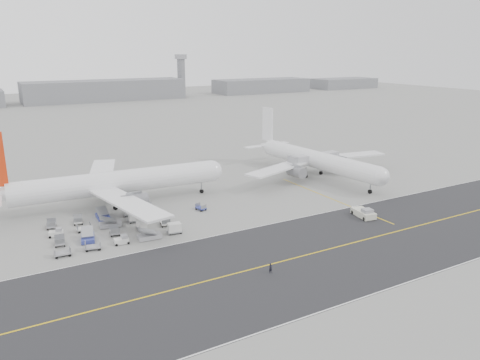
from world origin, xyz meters
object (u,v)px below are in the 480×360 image
jet_bridge (315,160)px  airliner_a (112,183)px  control_tower (181,74)px  airliner_b (315,159)px  ground_crew_a (271,268)px  pushback_tug (364,213)px

jet_bridge → airliner_a: bearing=178.7°
control_tower → airliner_b: 249.41m
control_tower → ground_crew_a: control_tower is taller
ground_crew_a → airliner_b: bearing=43.6°
control_tower → jet_bridge: bearing=-103.9°
pushback_tug → ground_crew_a: bearing=-149.1°
airliner_b → control_tower: bearing=70.5°
airliner_b → jet_bridge: bearing=43.4°
airliner_b → pushback_tug: airliner_b is taller
airliner_b → ground_crew_a: bearing=-140.1°
pushback_tug → ground_crew_a: (-31.91, -12.14, -0.04)m
jet_bridge → ground_crew_a: jet_bridge is taller
pushback_tug → ground_crew_a: size_ratio=4.52×
pushback_tug → ground_crew_a: pushback_tug is taller
control_tower → jet_bridge: 248.09m
airliner_a → pushback_tug: airliner_a is taller
ground_crew_a → pushback_tug: bearing=19.1°
control_tower → airliner_a: size_ratio=0.57×
jet_bridge → control_tower: bearing=76.0°
airliner_a → pushback_tug: size_ratio=7.08×
pushback_tug → airliner_a: bearing=152.7°
ground_crew_a → airliner_a: bearing=103.9°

